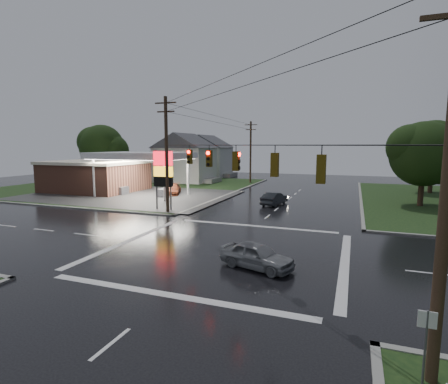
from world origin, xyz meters
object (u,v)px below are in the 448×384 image
(utility_pole_se, at_px, (448,176))
(pylon_sign, at_px, (163,170))
(tree_nw_behind, at_px, (103,147))
(tree_ne_far, at_px, (435,147))
(gas_station, at_px, (102,174))
(utility_pole_n, at_px, (251,151))
(house_far, at_px, (207,155))
(car_pump, at_px, (172,189))
(car_crossing, at_px, (257,256))
(house_near, at_px, (185,157))
(car_north, at_px, (274,199))
(utility_pole_nw, at_px, (167,153))
(tree_ne_near, at_px, (425,154))

(utility_pole_se, bearing_deg, pylon_sign, 135.00)
(tree_nw_behind, bearing_deg, tree_ne_far, 4.49)
(gas_station, bearing_deg, utility_pole_n, 48.53)
(gas_station, relative_size, house_far, 2.37)
(pylon_sign, bearing_deg, car_pump, 114.59)
(utility_pole_se, distance_m, tree_nw_behind, 58.64)
(tree_nw_behind, xyz_separation_m, car_crossing, (36.46, -32.39, -5.49))
(utility_pole_se, relative_size, house_far, 1.00)
(utility_pole_n, distance_m, car_crossing, 42.45)
(car_crossing, xyz_separation_m, car_pump, (-17.74, 22.99, 0.01))
(pylon_sign, relative_size, house_near, 0.54)
(house_far, bearing_deg, car_north, -55.27)
(pylon_sign, relative_size, tree_ne_far, 0.61)
(utility_pole_nw, relative_size, house_far, 1.00)
(pylon_sign, distance_m, car_crossing, 18.70)
(pylon_sign, distance_m, tree_nw_behind, 30.49)
(utility_pole_n, bearing_deg, house_far, 141.23)
(utility_pole_nw, height_order, car_north, utility_pole_nw)
(tree_nw_behind, height_order, tree_ne_near, tree_nw_behind)
(house_far, bearing_deg, house_near, -85.24)
(car_crossing, height_order, car_pump, car_pump)
(pylon_sign, xyz_separation_m, house_near, (-10.45, 25.50, 0.39))
(gas_station, bearing_deg, car_pump, 4.86)
(utility_pole_se, distance_m, house_far, 65.55)
(tree_ne_far, bearing_deg, car_crossing, -111.76)
(house_near, height_order, tree_nw_behind, tree_nw_behind)
(utility_pole_n, bearing_deg, gas_station, -131.47)
(utility_pole_n, bearing_deg, car_crossing, -73.30)
(tree_nw_behind, bearing_deg, gas_station, -51.58)
(utility_pole_nw, xyz_separation_m, car_pump, (-5.62, 11.10, -5.02))
(tree_ne_far, height_order, car_north, tree_ne_far)
(pylon_sign, bearing_deg, utility_pole_nw, -45.00)
(tree_nw_behind, bearing_deg, house_near, 24.98)
(car_north, relative_size, car_pump, 0.88)
(utility_pole_nw, bearing_deg, tree_nw_behind, 139.90)
(pylon_sign, distance_m, utility_pole_se, 28.34)
(gas_station, relative_size, tree_ne_far, 2.67)
(gas_station, height_order, car_pump, gas_station)
(utility_pole_nw, height_order, house_near, utility_pole_nw)
(tree_ne_far, xyz_separation_m, car_crossing, (-14.53, -36.39, -5.49))
(tree_nw_behind, bearing_deg, pylon_sign, -39.87)
(car_pump, bearing_deg, utility_pole_nw, -84.87)
(utility_pole_se, relative_size, tree_ne_far, 1.12)
(tree_ne_far, xyz_separation_m, car_pump, (-32.27, -13.40, -5.48))
(tree_ne_near, relative_size, tree_ne_far, 0.92)
(car_north, bearing_deg, utility_pole_nw, 54.15)
(utility_pole_n, distance_m, tree_ne_far, 26.96)
(tree_ne_near, relative_size, car_crossing, 2.21)
(car_pump, bearing_deg, car_crossing, -74.07)
(house_near, bearing_deg, tree_ne_near, -21.76)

